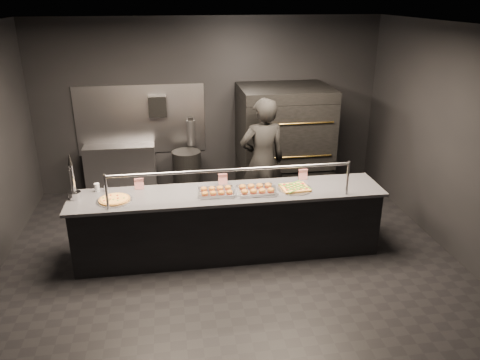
{
  "coord_description": "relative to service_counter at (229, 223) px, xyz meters",
  "views": [
    {
      "loc": [
        -0.71,
        -5.58,
        3.34
      ],
      "look_at": [
        0.18,
        0.2,
        1.0
      ],
      "focal_mm": 35.0,
      "sensor_mm": 36.0,
      "label": 1
    }
  ],
  "objects": [
    {
      "name": "room",
      "position": [
        -0.02,
        0.05,
        1.03
      ],
      "size": [
        6.04,
        6.0,
        3.0
      ],
      "color": "black",
      "rests_on": "ground"
    },
    {
      "name": "service_counter",
      "position": [
        0.0,
        0.0,
        0.0
      ],
      "size": [
        4.1,
        0.78,
        1.37
      ],
      "color": "black",
      "rests_on": "ground"
    },
    {
      "name": "pizza_oven",
      "position": [
        1.2,
        1.9,
        0.5
      ],
      "size": [
        1.5,
        1.23,
        1.91
      ],
      "color": "black",
      "rests_on": "ground"
    },
    {
      "name": "prep_shelf",
      "position": [
        -1.6,
        2.32,
        -0.01
      ],
      "size": [
        1.2,
        0.35,
        0.9
      ],
      "primitive_type": "cube",
      "color": "#99999E",
      "rests_on": "ground"
    },
    {
      "name": "towel_dispenser",
      "position": [
        -0.9,
        2.39,
        1.09
      ],
      "size": [
        0.3,
        0.2,
        0.35
      ],
      "primitive_type": "cube",
      "color": "black",
      "rests_on": "room"
    },
    {
      "name": "fire_extinguisher",
      "position": [
        -0.35,
        2.4,
        0.6
      ],
      "size": [
        0.14,
        0.14,
        0.51
      ],
      "color": "#B2B2B7",
      "rests_on": "room"
    },
    {
      "name": "beer_tap",
      "position": [
        -1.95,
        0.09,
        0.63
      ],
      "size": [
        0.16,
        0.22,
        0.61
      ],
      "color": "silver",
      "rests_on": "service_counter"
    },
    {
      "name": "round_pizza",
      "position": [
        -1.45,
        -0.06,
        0.47
      ],
      "size": [
        0.45,
        0.45,
        0.03
      ],
      "color": "silver",
      "rests_on": "service_counter"
    },
    {
      "name": "slider_tray_a",
      "position": [
        -0.16,
        -0.03,
        0.48
      ],
      "size": [
        0.51,
        0.41,
        0.07
      ],
      "color": "silver",
      "rests_on": "service_counter"
    },
    {
      "name": "slider_tray_b",
      "position": [
        0.36,
        -0.05,
        0.49
      ],
      "size": [
        0.57,
        0.47,
        0.08
      ],
      "color": "silver",
      "rests_on": "service_counter"
    },
    {
      "name": "square_pizza",
      "position": [
        0.88,
        -0.05,
        0.47
      ],
      "size": [
        0.45,
        0.45,
        0.05
      ],
      "color": "silver",
      "rests_on": "service_counter"
    },
    {
      "name": "condiment_jar",
      "position": [
        -1.67,
        0.28,
        0.51
      ],
      "size": [
        0.17,
        0.07,
        0.11
      ],
      "color": "silver",
      "rests_on": "service_counter"
    },
    {
      "name": "tent_cards",
      "position": [
        -0.04,
        0.28,
        0.53
      ],
      "size": [
        2.36,
        0.04,
        0.15
      ],
      "color": "white",
      "rests_on": "service_counter"
    },
    {
      "name": "trash_bin",
      "position": [
        -0.46,
        2.06,
        -0.05
      ],
      "size": [
        0.49,
        0.49,
        0.82
      ],
      "primitive_type": "cylinder",
      "color": "black",
      "rests_on": "ground"
    },
    {
      "name": "worker",
      "position": [
        0.65,
        0.99,
        0.5
      ],
      "size": [
        0.76,
        0.55,
        1.94
      ],
      "primitive_type": "imported",
      "rotation": [
        0.0,
        0.0,
        3.26
      ],
      "color": "black",
      "rests_on": "ground"
    }
  ]
}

